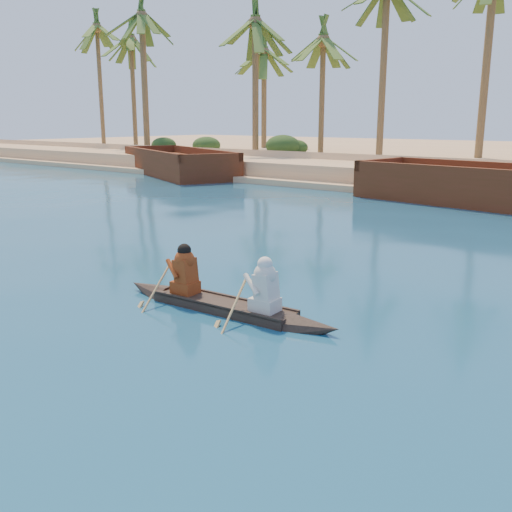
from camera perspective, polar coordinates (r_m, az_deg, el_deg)
The scene contains 3 objects.
canoe at distance 12.28m, azimuth -3.30°, elevation -4.14°, with size 5.61×1.10×1.54m.
barge_left at distance 43.41m, azimuth -7.82°, elevation 9.07°, with size 14.02×9.60×2.23m.
barge_mid at distance 29.71m, azimuth 22.92°, elevation 6.18°, with size 13.92×6.18×2.24m.
Camera 1 is at (1.29, -6.44, 4.01)m, focal length 40.00 mm.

